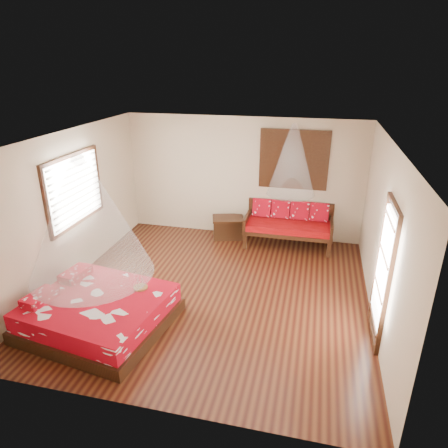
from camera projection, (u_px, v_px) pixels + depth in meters
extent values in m
cube|color=black|center=(213.00, 292.00, 7.33)|extent=(5.50, 5.50, 0.02)
cube|color=white|center=(212.00, 138.00, 6.25)|extent=(5.50, 5.50, 0.02)
cube|color=beige|center=(69.00, 208.00, 7.38)|extent=(0.02, 5.50, 2.80)
cube|color=beige|center=(384.00, 237.00, 6.20)|extent=(0.02, 5.50, 2.80)
cube|color=beige|center=(243.00, 178.00, 9.27)|extent=(5.50, 0.02, 2.80)
cube|color=beige|center=(147.00, 314.00, 4.31)|extent=(5.50, 0.02, 2.80)
cube|color=black|center=(101.00, 320.00, 6.37)|extent=(2.33, 2.16, 0.20)
cube|color=#A60516|center=(99.00, 307.00, 6.27)|extent=(2.21, 2.05, 0.30)
cube|color=#A60516|center=(40.00, 298.00, 6.12)|extent=(0.37, 0.58, 0.14)
cube|color=#A60516|center=(75.00, 274.00, 6.79)|extent=(0.37, 0.58, 0.14)
cube|color=black|center=(245.00, 240.00, 8.93)|extent=(0.08, 0.08, 0.42)
cube|color=black|center=(329.00, 248.00, 8.54)|extent=(0.08, 0.08, 0.42)
cube|color=black|center=(251.00, 227.00, 9.60)|extent=(0.08, 0.08, 0.42)
cube|color=black|center=(329.00, 234.00, 9.21)|extent=(0.08, 0.08, 0.42)
cube|color=black|center=(288.00, 230.00, 9.01)|extent=(1.95, 0.87, 0.08)
cube|color=#8A0605|center=(288.00, 226.00, 8.97)|extent=(1.89, 0.81, 0.14)
cube|color=black|center=(290.00, 212.00, 9.25)|extent=(1.95, 0.06, 0.55)
cube|color=black|center=(247.00, 220.00, 9.15)|extent=(0.06, 0.87, 0.30)
cube|color=black|center=(331.00, 227.00, 8.75)|extent=(0.06, 0.87, 0.30)
cube|color=#A60516|center=(262.00, 208.00, 9.25)|extent=(0.41, 0.20, 0.43)
cube|color=#A60516|center=(281.00, 209.00, 9.15)|extent=(0.41, 0.20, 0.43)
cube|color=#A60516|center=(300.00, 211.00, 9.06)|extent=(0.41, 0.20, 0.43)
cube|color=#A60516|center=(319.00, 212.00, 8.97)|extent=(0.41, 0.20, 0.43)
cube|color=black|center=(228.00, 228.00, 9.51)|extent=(0.79, 0.66, 0.45)
cube|color=black|center=(228.00, 218.00, 9.41)|extent=(0.84, 0.71, 0.05)
cube|color=black|center=(294.00, 160.00, 8.80)|extent=(1.52, 0.06, 1.32)
cube|color=black|center=(294.00, 160.00, 8.80)|extent=(1.35, 0.04, 1.10)
cube|color=black|center=(74.00, 190.00, 7.44)|extent=(0.08, 1.74, 1.34)
cube|color=silver|center=(76.00, 190.00, 7.43)|extent=(0.04, 1.54, 1.10)
cube|color=black|center=(383.00, 275.00, 5.81)|extent=(0.08, 1.02, 2.16)
cube|color=white|center=(382.00, 268.00, 5.77)|extent=(0.03, 0.82, 1.70)
cylinder|color=brown|center=(141.00, 287.00, 6.49)|extent=(0.23, 0.23, 0.03)
cone|color=white|center=(86.00, 218.00, 5.70)|extent=(1.82, 1.82, 1.80)
cone|color=white|center=(292.00, 160.00, 8.34)|extent=(1.03, 1.03, 1.50)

